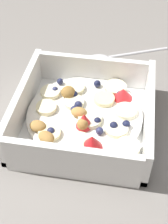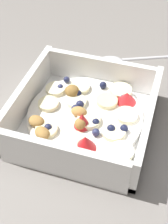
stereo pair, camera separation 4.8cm
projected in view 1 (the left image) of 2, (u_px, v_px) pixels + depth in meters
name	position (u px, v px, depth m)	size (l,w,h in m)	color
ground_plane	(91.00, 124.00, 0.51)	(2.40, 2.40, 0.00)	gray
fruit_bowl	(85.00, 117.00, 0.49)	(0.20, 0.20, 0.06)	white
spoon	(110.00, 56.00, 0.63)	(0.09, 0.17, 0.01)	silver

